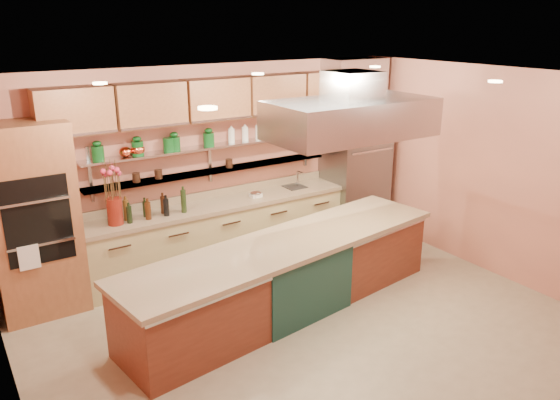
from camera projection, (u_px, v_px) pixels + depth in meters
floor at (315, 332)px, 6.19m from camera, size 6.00×5.00×0.02m
ceiling at (321, 80)px, 5.30m from camera, size 6.00×5.00×0.02m
wall_back at (212, 165)px, 7.74m from camera, size 6.00×0.04×2.80m
wall_front at (535, 320)px, 3.75m from camera, size 6.00×0.04×2.80m
wall_left at (5, 288)px, 4.20m from camera, size 0.04×5.00×2.80m
wall_right at (498, 174)px, 7.29m from camera, size 0.04×5.00×2.80m
oven_stack at (34, 221)px, 6.30m from camera, size 0.95×0.64×2.30m
refrigerator at (355, 171)px, 8.77m from camera, size 0.95×0.72×2.10m
back_counter at (221, 233)px, 7.77m from camera, size 3.84×0.64×0.93m
wall_shelf_lower at (213, 171)px, 7.62m from camera, size 3.60×0.26×0.03m
wall_shelf_upper at (212, 146)px, 7.51m from camera, size 3.60×0.26×0.03m
upper_cabinets at (216, 99)px, 7.29m from camera, size 4.60×0.36×0.55m
range_hood at (351, 118)px, 6.45m from camera, size 2.00×1.00×0.45m
ceiling_downlights at (309, 82)px, 5.47m from camera, size 4.00×2.80×0.02m
island at (287, 275)px, 6.56m from camera, size 4.28×1.49×0.88m
flower_vase at (115, 211)px, 6.76m from camera, size 0.25×0.25×0.34m
oil_bottle_cluster at (156, 206)px, 7.05m from camera, size 0.88×0.55×0.27m
kitchen_scale at (256, 194)px, 7.85m from camera, size 0.17×0.13×0.09m
bar_faucet at (297, 179)px, 8.32m from camera, size 0.04×0.04×0.24m
copper_kettle at (125, 152)px, 6.86m from camera, size 0.21×0.21×0.13m
green_canister at (169, 145)px, 7.15m from camera, size 0.19×0.19×0.17m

